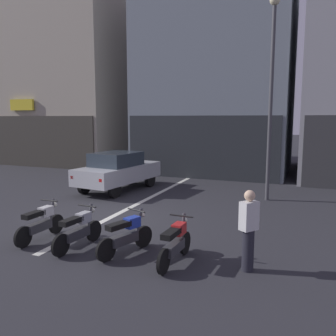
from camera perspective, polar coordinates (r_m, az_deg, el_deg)
ground_plane at (r=10.95m, az=-10.08°, el=-8.32°), size 120.00×120.00×0.00m
lane_centre_line at (r=16.21m, az=1.12°, el=-2.79°), size 0.20×18.00×0.01m
building_corner_left at (r=27.11m, az=-16.21°, el=17.34°), size 9.64×7.87×15.15m
building_mid_block at (r=21.97m, az=8.60°, el=14.21°), size 8.16×8.64×10.90m
car_silver_crossing_near at (r=15.07m, az=-8.14°, el=-0.31°), size 2.26×4.29×1.64m
street_lamp at (r=13.55m, az=16.50°, el=13.52°), size 0.36×0.36×7.34m
motorcycle_white_row_leftmost at (r=9.53m, az=-20.01°, el=-8.32°), size 0.55×1.67×0.98m
motorcycle_silver_row_left_mid at (r=8.70m, az=-14.37°, el=-9.65°), size 0.55×1.67×0.98m
motorcycle_blue_row_centre at (r=8.15m, az=-6.83°, el=-10.68°), size 0.69×1.60×0.98m
motorcycle_red_row_right_mid at (r=7.61m, az=1.20°, el=-12.02°), size 0.55×1.67×0.98m
person_by_motorcycles at (r=7.30m, az=12.98°, el=-9.81°), size 0.39×0.42×1.67m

